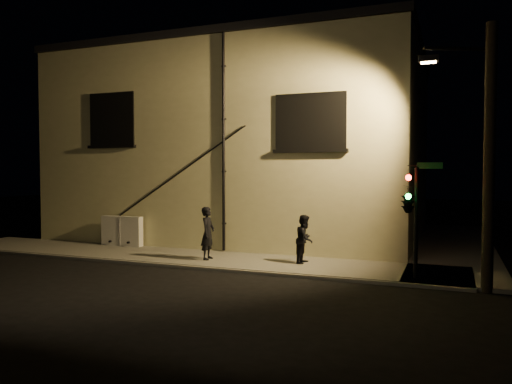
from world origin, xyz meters
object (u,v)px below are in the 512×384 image
at_px(streetlamp_pole, 485,150).
at_px(pedestrian_b, 305,239).
at_px(utility_cabinet, 122,231).
at_px(pedestrian_a, 208,233).
at_px(traffic_signal, 409,201).

bearing_deg(streetlamp_pole, pedestrian_b, 163.62).
height_order(utility_cabinet, pedestrian_a, pedestrian_a).
xyz_separation_m(utility_cabinet, pedestrian_b, (8.12, -0.97, 0.20)).
height_order(pedestrian_b, traffic_signal, traffic_signal).
bearing_deg(pedestrian_a, streetlamp_pole, -101.15).
xyz_separation_m(pedestrian_a, traffic_signal, (6.78, -0.64, 1.33)).
bearing_deg(pedestrian_a, utility_cabinet, 67.43).
bearing_deg(traffic_signal, streetlamp_pole, -10.56).
height_order(traffic_signal, streetlamp_pole, streetlamp_pole).
height_order(pedestrian_a, traffic_signal, traffic_signal).
bearing_deg(utility_cabinet, pedestrian_b, -6.84).
relative_size(utility_cabinet, streetlamp_pole, 0.26).
distance_m(utility_cabinet, pedestrian_a, 5.02).
distance_m(pedestrian_b, traffic_signal, 3.91).
distance_m(utility_cabinet, traffic_signal, 11.87).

